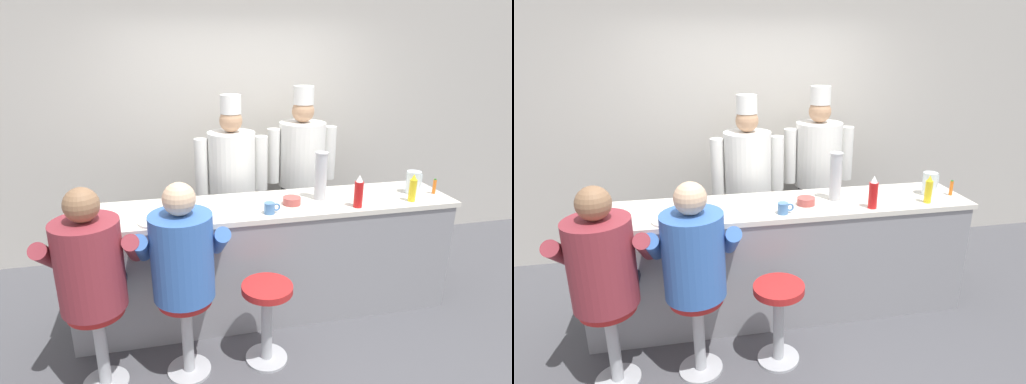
% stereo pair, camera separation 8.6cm
% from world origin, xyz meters
% --- Properties ---
extents(ground_plane, '(20.00, 20.00, 0.00)m').
position_xyz_m(ground_plane, '(0.00, 0.00, 0.00)').
color(ground_plane, '#4C4C51').
extents(wall_back, '(10.00, 0.06, 2.70)m').
position_xyz_m(wall_back, '(0.00, 1.62, 1.35)').
color(wall_back, beige).
rests_on(wall_back, ground_plane).
extents(diner_counter, '(3.12, 0.64, 0.98)m').
position_xyz_m(diner_counter, '(0.00, 0.32, 0.49)').
color(diner_counter, gray).
rests_on(diner_counter, ground_plane).
extents(ketchup_bottle_red, '(0.07, 0.07, 0.27)m').
position_xyz_m(ketchup_bottle_red, '(0.69, 0.10, 1.11)').
color(ketchup_bottle_red, red).
rests_on(ketchup_bottle_red, diner_counter).
extents(mustard_bottle_yellow, '(0.06, 0.06, 0.23)m').
position_xyz_m(mustard_bottle_yellow, '(1.18, 0.13, 1.09)').
color(mustard_bottle_yellow, yellow).
rests_on(mustard_bottle_yellow, diner_counter).
extents(hot_sauce_bottle_orange, '(0.03, 0.03, 0.13)m').
position_xyz_m(hot_sauce_bottle_orange, '(1.47, 0.25, 1.05)').
color(hot_sauce_bottle_orange, orange).
rests_on(hot_sauce_bottle_orange, diner_counter).
extents(water_pitcher_clear, '(0.14, 0.12, 0.19)m').
position_xyz_m(water_pitcher_clear, '(1.29, 0.30, 1.08)').
color(water_pitcher_clear, silver).
rests_on(water_pitcher_clear, diner_counter).
extents(breakfast_plate, '(0.25, 0.25, 0.05)m').
position_xyz_m(breakfast_plate, '(-0.88, 0.12, 1.00)').
color(breakfast_plate, white).
rests_on(breakfast_plate, diner_counter).
extents(cereal_bowl, '(0.14, 0.14, 0.06)m').
position_xyz_m(cereal_bowl, '(0.20, 0.27, 1.01)').
color(cereal_bowl, '#B24C47').
rests_on(cereal_bowl, diner_counter).
extents(coffee_mug_white, '(0.15, 0.10, 0.10)m').
position_xyz_m(coffee_mug_white, '(-1.40, 0.39, 1.03)').
color(coffee_mug_white, white).
rests_on(coffee_mug_white, diner_counter).
extents(coffee_mug_blue, '(0.13, 0.08, 0.09)m').
position_xyz_m(coffee_mug_blue, '(-0.02, 0.11, 1.03)').
color(coffee_mug_blue, '#4C7AB2').
rests_on(coffee_mug_blue, diner_counter).
extents(cup_stack_steel, '(0.11, 0.11, 0.40)m').
position_xyz_m(cup_stack_steel, '(0.46, 0.34, 1.18)').
color(cup_stack_steel, '#B7BABF').
rests_on(cup_stack_steel, diner_counter).
extents(diner_seated_maroon, '(0.63, 0.62, 1.42)m').
position_xyz_m(diner_seated_maroon, '(-1.28, -0.27, 0.86)').
color(diner_seated_maroon, '#B2B5BA').
rests_on(diner_seated_maroon, ground_plane).
extents(diner_seated_blue, '(0.62, 0.61, 1.41)m').
position_xyz_m(diner_seated_blue, '(-0.71, -0.27, 0.86)').
color(diner_seated_blue, '#B2B5BA').
rests_on(diner_seated_blue, ground_plane).
extents(empty_stool_round, '(0.36, 0.36, 0.62)m').
position_xyz_m(empty_stool_round, '(-0.15, -0.30, 0.42)').
color(empty_stool_round, '#B2B5BA').
rests_on(empty_stool_round, ground_plane).
extents(cook_in_whites_near, '(0.69, 0.45, 1.78)m').
position_xyz_m(cook_in_whites_near, '(-0.16, 1.04, 0.98)').
color(cook_in_whites_near, '#232328').
rests_on(cook_in_whites_near, ground_plane).
extents(cook_in_whites_far, '(0.71, 0.46, 1.83)m').
position_xyz_m(cook_in_whites_far, '(0.57, 1.16, 1.01)').
color(cook_in_whites_far, '#232328').
rests_on(cook_in_whites_far, ground_plane).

